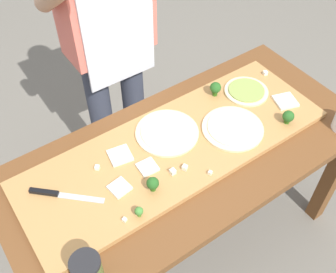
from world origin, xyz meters
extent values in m
plane|color=#6B665B|center=(0.00, 0.00, 0.00)|extent=(8.00, 8.00, 0.00)
cube|color=brown|center=(0.72, -0.30, 0.36)|extent=(0.07, 0.07, 0.72)
cube|color=brown|center=(-0.72, 0.30, 0.36)|extent=(0.07, 0.07, 0.72)
cube|color=brown|center=(0.72, 0.30, 0.36)|extent=(0.07, 0.07, 0.72)
cube|color=brown|center=(0.00, 0.00, 0.74)|extent=(1.55, 0.72, 0.04)
cube|color=#B27F47|center=(-0.04, 0.03, 0.77)|extent=(1.31, 0.45, 0.02)
cube|color=#B7BABF|center=(-0.47, 0.02, 0.78)|extent=(0.14, 0.13, 0.00)
cube|color=black|center=(-0.57, 0.12, 0.79)|extent=(0.09, 0.09, 0.02)
cylinder|color=beige|center=(-0.03, 0.11, 0.79)|extent=(0.27, 0.27, 0.01)
cylinder|color=silver|center=(-0.03, 0.11, 0.79)|extent=(0.22, 0.22, 0.01)
cylinder|color=beige|center=(0.42, 0.11, 0.79)|extent=(0.20, 0.20, 0.01)
cylinder|color=#899E4C|center=(0.42, 0.11, 0.79)|extent=(0.17, 0.17, 0.01)
cylinder|color=beige|center=(0.21, -0.03, 0.79)|extent=(0.26, 0.26, 0.01)
cylinder|color=beige|center=(0.21, -0.03, 0.79)|extent=(0.21, 0.21, 0.01)
cube|color=silver|center=(-0.20, 0.00, 0.79)|extent=(0.08, 0.08, 0.01)
cube|color=silver|center=(0.52, -0.04, 0.79)|extent=(0.12, 0.12, 0.01)
cube|color=silver|center=(-0.25, 0.11, 0.79)|extent=(0.10, 0.10, 0.01)
cube|color=silver|center=(-0.33, -0.02, 0.79)|extent=(0.08, 0.08, 0.01)
cylinder|color=#2C5915|center=(-0.23, -0.10, 0.79)|extent=(0.02, 0.02, 0.02)
sphere|color=#23561E|center=(-0.23, -0.10, 0.82)|extent=(0.05, 0.05, 0.05)
cylinder|color=#487A23|center=(-0.33, -0.16, 0.79)|extent=(0.01, 0.01, 0.02)
sphere|color=#427F33|center=(-0.33, -0.16, 0.81)|extent=(0.03, 0.03, 0.03)
cylinder|color=#2C5915|center=(0.43, -0.13, 0.79)|extent=(0.02, 0.02, 0.02)
sphere|color=#23561E|center=(0.43, -0.13, 0.82)|extent=(0.05, 0.05, 0.05)
cylinder|color=#2C5915|center=(0.29, 0.18, 0.79)|extent=(0.02, 0.02, 0.03)
sphere|color=#23561E|center=(0.29, 0.18, 0.82)|extent=(0.05, 0.05, 0.05)
cube|color=silver|center=(-0.39, -0.15, 0.79)|extent=(0.02, 0.02, 0.01)
cube|color=silver|center=(-0.01, -0.16, 0.79)|extent=(0.02, 0.02, 0.01)
cube|color=silver|center=(-0.13, -0.08, 0.79)|extent=(0.02, 0.02, 0.02)
cube|color=white|center=(-0.36, 0.11, 0.79)|extent=(0.02, 0.02, 0.02)
cube|color=white|center=(0.58, 0.15, 0.79)|extent=(0.02, 0.02, 0.02)
cube|color=silver|center=(-0.08, -0.09, 0.79)|extent=(0.03, 0.03, 0.02)
cylinder|color=#517033|center=(-0.58, -0.27, 0.82)|extent=(0.09, 0.09, 0.13)
cylinder|color=black|center=(-0.58, -0.27, 0.90)|extent=(0.10, 0.10, 0.01)
cylinder|color=#333847|center=(-0.10, 0.61, 0.45)|extent=(0.12, 0.12, 0.90)
cylinder|color=#333847|center=(0.10, 0.61, 0.45)|extent=(0.12, 0.12, 0.90)
cube|color=silver|center=(0.00, 0.51, 1.09)|extent=(0.34, 0.01, 0.60)
camera|label=1|loc=(-0.68, -0.83, 2.02)|focal=43.06mm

